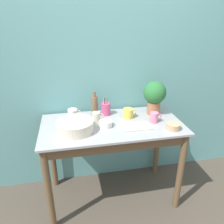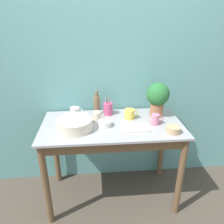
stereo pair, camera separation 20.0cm
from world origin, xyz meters
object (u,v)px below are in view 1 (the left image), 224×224
bowl_small_enamel_white (105,124)px  tray_board (136,127)px  mug_white (73,114)px  bowl_small_tan (173,126)px  utensil_cup (106,109)px  bowl_wash_large (75,126)px  mug_yellow (128,113)px  bottle_tall (95,106)px  potted_plant (155,95)px  mug_cream (96,117)px  mug_pink (154,117)px

bowl_small_enamel_white → tray_board: 0.28m
mug_white → bowl_small_tan: bearing=-25.5°
mug_white → tray_board: mug_white is taller
utensil_cup → tray_board: size_ratio=0.78×
bowl_wash_large → mug_white: (-0.01, 0.28, -0.00)m
mug_yellow → bowl_small_enamel_white: bearing=-151.0°
bottle_tall → utensil_cup: (0.11, -0.01, -0.04)m
bottle_tall → utensil_cup: 0.12m
bowl_wash_large → bowl_small_tan: bowl_wash_large is taller
bowl_wash_large → bottle_tall: 0.37m
potted_plant → bowl_small_enamel_white: (-0.53, -0.18, -0.18)m
mug_cream → tray_board: mug_cream is taller
bowl_wash_large → mug_white: 0.28m
mug_cream → mug_pink: mug_pink is taller
mug_yellow → utensil_cup: 0.24m
mug_yellow → mug_white: bearing=169.5°
bowl_small_enamel_white → bowl_small_tan: (0.58, -0.17, 0.00)m
mug_cream → bowl_small_tan: 0.71m
bowl_small_tan → mug_pink: bearing=124.0°
bowl_small_enamel_white → mug_yellow: bearing=29.0°
potted_plant → utensil_cup: 0.51m
potted_plant → bottle_tall: bearing=172.2°
bowl_wash_large → mug_cream: (0.21, 0.15, -0.00)m
bowl_wash_large → mug_yellow: bowl_wash_large is taller
potted_plant → mug_cream: potted_plant is taller
mug_white → mug_pink: bearing=-18.0°
potted_plant → mug_pink: potted_plant is taller
mug_pink → tray_board: (-0.20, -0.07, -0.04)m
bowl_small_tan → mug_white: bearing=154.5°
mug_cream → bowl_small_tan: bearing=-23.9°
bottle_tall → mug_yellow: (0.32, -0.12, -0.06)m
bowl_wash_large → mug_yellow: (0.53, 0.18, -0.00)m
mug_cream → utensil_cup: (0.11, 0.14, 0.02)m
potted_plant → bowl_small_tan: size_ratio=2.81×
bottle_tall → mug_pink: bottle_tall is taller
tray_board → mug_yellow: bearing=94.0°
mug_white → utensil_cup: utensil_cup is taller
mug_white → tray_board: 0.64m
bowl_wash_large → mug_cream: 0.26m
mug_pink → tray_board: 0.22m
mug_yellow → utensil_cup: utensil_cup is taller
bottle_tall → bowl_small_tan: bearing=-33.8°
potted_plant → mug_pink: size_ratio=3.00×
bowl_wash_large → bottle_tall: size_ratio=1.25×
bowl_wash_large → mug_white: size_ratio=2.48×
tray_board → utensil_cup: bearing=123.7°
mug_cream → mug_pink: 0.55m
mug_pink → bowl_wash_large: bearing=-177.4°
bowl_small_enamel_white → potted_plant: bearing=18.7°
utensil_cup → potted_plant: bearing=-8.8°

